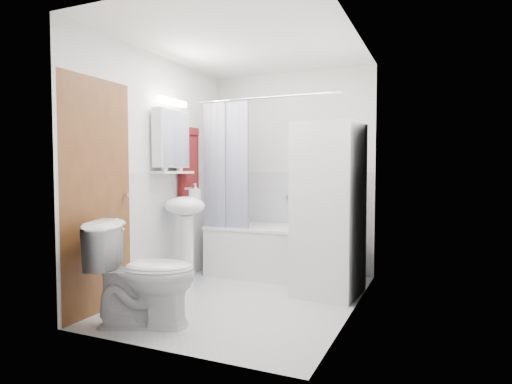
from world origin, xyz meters
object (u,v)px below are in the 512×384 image
at_px(bathtub, 274,249).
at_px(toilet, 144,274).
at_px(washer_dryer, 328,209).
at_px(sink, 185,220).

xyz_separation_m(bathtub, toilet, (-0.38, -1.87, 0.09)).
bearing_deg(toilet, bathtub, -32.52).
bearing_deg(toilet, washer_dryer, -59.95).
xyz_separation_m(sink, washer_dryer, (1.43, 0.33, 0.14)).
relative_size(bathtub, toilet, 1.82).
xyz_separation_m(washer_dryer, toilet, (-1.13, -1.40, -0.43)).
relative_size(sink, toilet, 1.26).
bearing_deg(washer_dryer, toilet, -123.44).
distance_m(sink, toilet, 1.15).
xyz_separation_m(sink, toilet, (0.30, -1.07, -0.30)).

